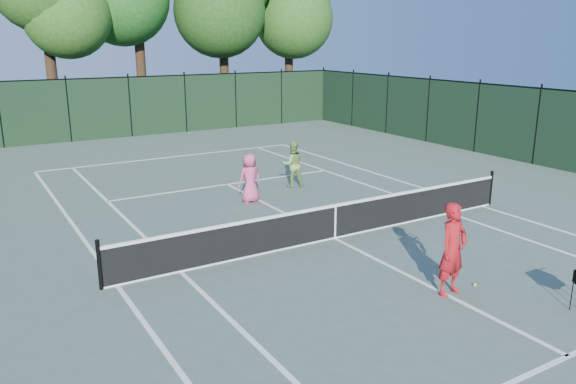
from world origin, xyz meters
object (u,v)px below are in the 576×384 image
loose_ball_midcourt (475,285)px  player_green (293,164)px  coach (453,249)px  player_pink (250,178)px

loose_ball_midcourt → player_green: bearing=83.6°
player_green → coach: bearing=94.3°
player_pink → loose_ball_midcourt: (1.11, -7.86, -0.73)m
coach → player_green: (1.69, 8.73, -0.15)m
coach → player_green: coach is taller
coach → loose_ball_midcourt: size_ratio=27.52×
coach → player_pink: coach is taller
player_green → player_pink: bearing=38.5°
player_pink → loose_ball_midcourt: 7.97m
player_pink → player_green: size_ratio=0.97×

